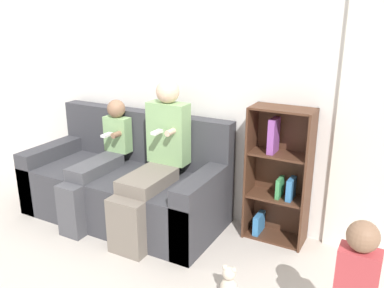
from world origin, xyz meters
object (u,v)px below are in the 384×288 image
Objects in this scene: couch at (126,186)px; teddy_bear at (229,283)px; adult_seated at (155,159)px; child_seated at (97,163)px; bookshelf at (279,175)px.

couch is 7.53× the size of teddy_bear.
teddy_bear is at bearing -29.38° from adult_seated.
adult_seated reaches higher than couch.
adult_seated is at bearing 5.95° from child_seated.
child_seated is 4.36× the size of teddy_bear.
couch is at bearing -166.74° from bookshelf.
adult_seated is (0.40, -0.09, 0.37)m from couch.
bookshelf is (1.56, 0.48, 0.02)m from child_seated.
couch is 0.35m from child_seated.
child_seated is (-0.19, -0.15, 0.24)m from couch.
adult_seated is 0.61m from child_seated.
couch is 1.42× the size of adult_seated.
teddy_bear is (1.53, -0.47, -0.44)m from child_seated.
child_seated reaches higher than teddy_bear.
child_seated reaches higher than couch.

